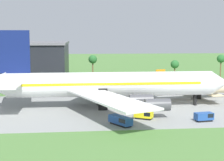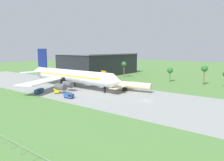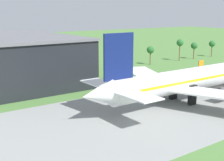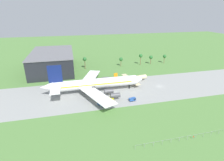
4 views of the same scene
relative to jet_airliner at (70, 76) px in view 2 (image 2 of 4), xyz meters
The scene contains 10 objects.
ground_plane 48.12m from the jet_airliner, ahead, with size 600.00×600.00×0.00m, color #517F3D.
taxiway_strip 48.12m from the jet_airliner, ahead, with size 320.00×44.00×0.02m.
jet_airliner is the anchor object (origin of this frame).
regional_aircraft 30.90m from the jet_airliner, 19.57° to the left, with size 27.68×25.06×9.40m.
baggage_tug 27.92m from the jet_airliner, 41.19° to the right, with size 4.41×2.65×1.99m.
fuel_truck 20.64m from the jet_airliner, 86.27° to the right, with size 5.00×6.28×2.01m.
catering_van 17.20m from the jet_airliner, 63.00° to the right, with size 4.67×3.84×1.90m.
perimeter_fence 74.31m from the jet_airliner, 49.98° to the right, with size 80.10×0.10×2.10m.
terminal_building 65.05m from the jet_airliner, 117.83° to the left, with size 36.72×61.20×16.98m.
palm_tree_row 70.41m from the jet_airliner, 48.30° to the left, with size 86.55×3.60×11.51m.
Camera 2 is at (42.96, -75.15, 20.49)m, focal length 35.00 mm.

